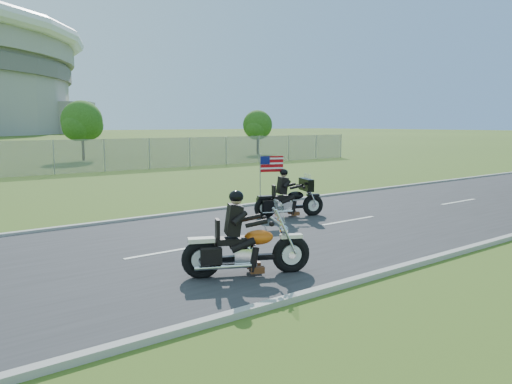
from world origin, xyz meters
TOP-DOWN VIEW (x-y plane):
  - ground at (0.00, 0.00)m, footprint 420.00×420.00m
  - road at (0.00, 0.00)m, footprint 120.00×8.00m
  - curb_north at (0.00, 4.05)m, footprint 120.00×0.18m
  - curb_south at (0.00, -4.05)m, footprint 120.00×0.18m
  - tree_fence_near at (6.04, 30.04)m, footprint 3.52×3.28m
  - tree_fence_far at (22.04, 28.03)m, footprint 3.08×2.87m
  - motorcycle_lead at (-1.66, -2.46)m, footprint 2.37×1.31m
  - motorcycle_follow at (2.99, 1.58)m, footprint 2.23×1.13m

SIDE VIEW (x-z plane):
  - ground at x=0.00m, z-range 0.00..0.00m
  - road at x=0.00m, z-range 0.00..0.04m
  - curb_north at x=0.00m, z-range -0.01..0.11m
  - curb_south at x=0.00m, z-range -0.01..0.11m
  - motorcycle_follow at x=2.99m, z-range -0.43..1.50m
  - motorcycle_lead at x=-1.66m, z-range -0.31..1.39m
  - tree_fence_far at x=22.04m, z-range 0.54..4.74m
  - tree_fence_near at x=6.04m, z-range 0.60..5.35m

